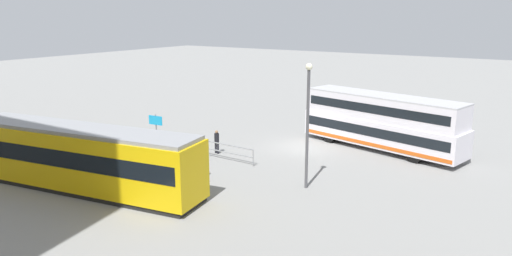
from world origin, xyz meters
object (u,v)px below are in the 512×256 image
object	(u,v)px
pedestrian_near_railing	(217,140)
info_sign	(156,124)
double_decker_bus	(382,122)
pedestrian_crossing	(201,162)
street_lamp	(308,117)
tram_yellow	(80,157)

from	to	relation	value
pedestrian_near_railing	info_sign	size ratio (longest dim) A/B	0.73
double_decker_bus	pedestrian_crossing	bearing A→B (deg)	59.59
double_decker_bus	info_sign	xyz separation A→B (m)	(13.90, 7.50, -0.42)
double_decker_bus	street_lamp	size ratio (longest dim) A/B	1.75
tram_yellow	info_sign	bearing A→B (deg)	-71.00
pedestrian_crossing	street_lamp	bearing A→B (deg)	-161.80
tram_yellow	info_sign	distance (m)	9.05
pedestrian_crossing	double_decker_bus	bearing A→B (deg)	-120.41
pedestrian_crossing	street_lamp	world-z (taller)	street_lamp
double_decker_bus	tram_yellow	bearing A→B (deg)	55.70
double_decker_bus	street_lamp	bearing A→B (deg)	84.35
double_decker_bus	pedestrian_crossing	world-z (taller)	double_decker_bus
double_decker_bus	pedestrian_crossing	size ratio (longest dim) A/B	7.13
street_lamp	pedestrian_crossing	bearing A→B (deg)	18.20
pedestrian_near_railing	street_lamp	world-z (taller)	street_lamp
double_decker_bus	pedestrian_near_railing	bearing A→B (deg)	37.94
tram_yellow	street_lamp	world-z (taller)	street_lamp
double_decker_bus	pedestrian_near_railing	distance (m)	11.32
street_lamp	tram_yellow	bearing A→B (deg)	33.38
pedestrian_crossing	info_sign	distance (m)	8.22
info_sign	double_decker_bus	bearing A→B (deg)	-151.66
pedestrian_near_railing	info_sign	world-z (taller)	info_sign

